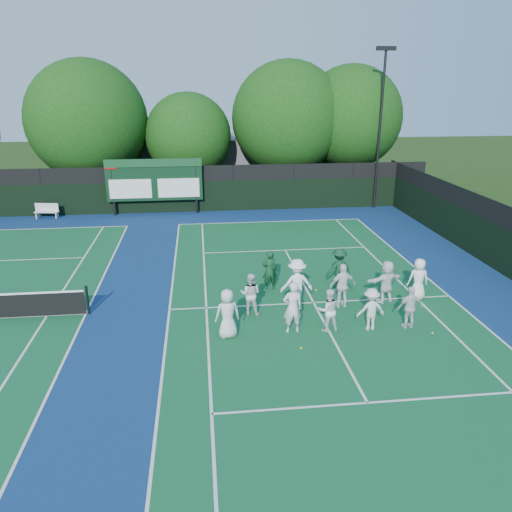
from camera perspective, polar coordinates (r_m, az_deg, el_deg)
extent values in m
plane|color=#1B330E|center=(18.52, 7.28, -6.61)|extent=(120.00, 120.00, 0.00)
cube|color=navy|center=(19.02, -11.42, -6.12)|extent=(34.00, 32.00, 0.01)
cube|color=#11522A|center=(19.40, 6.59, -5.31)|extent=(10.97, 23.77, 0.00)
cube|color=silver|center=(30.42, 1.61, 3.95)|extent=(10.97, 0.08, 0.00)
cube|color=silver|center=(18.98, -9.86, -6.05)|extent=(0.08, 23.77, 0.00)
cube|color=silver|center=(21.27, 21.18, -4.27)|extent=(0.08, 23.77, 0.00)
cube|color=silver|center=(18.93, -5.70, -5.91)|extent=(0.08, 23.77, 0.00)
cube|color=silver|center=(20.69, 17.80, -4.54)|extent=(0.08, 23.77, 0.00)
cube|color=silver|center=(14.06, 12.62, -16.05)|extent=(8.23, 0.08, 0.00)
cube|color=silver|center=(25.23, 3.37, 0.68)|extent=(8.23, 0.08, 0.00)
cube|color=silver|center=(19.40, 6.59, -5.30)|extent=(0.08, 12.80, 0.00)
cube|color=silver|center=(31.67, -24.37, 2.83)|extent=(10.97, 0.08, 0.00)
cube|color=silver|center=(19.42, -18.87, -6.25)|extent=(0.08, 23.77, 0.00)
cube|color=silver|center=(19.76, -22.77, -6.29)|extent=(0.08, 23.77, 0.00)
cube|color=black|center=(32.96, -9.61, 6.65)|extent=(34.00, 0.08, 2.00)
cube|color=black|center=(32.68, -9.76, 9.22)|extent=(34.00, 0.05, 1.00)
cylinder|color=black|center=(32.81, -16.05, 7.46)|extent=(0.16, 0.16, 3.50)
cylinder|color=black|center=(32.37, -6.86, 7.91)|extent=(0.16, 0.16, 3.50)
cube|color=black|center=(32.41, -11.54, 8.49)|extent=(6.00, 0.15, 2.60)
cube|color=#124120|center=(32.13, -11.69, 10.38)|extent=(6.00, 0.05, 0.50)
cube|color=white|center=(32.56, -14.15, 7.45)|extent=(2.60, 0.04, 1.20)
cube|color=white|center=(32.31, -8.83, 7.71)|extent=(2.60, 0.04, 1.20)
cube|color=#9A0C0E|center=(32.47, -16.32, 9.92)|extent=(0.70, 0.04, 0.50)
cube|color=slate|center=(40.67, -3.46, 10.67)|extent=(18.00, 6.00, 4.00)
cylinder|color=black|center=(34.08, 13.94, 13.59)|extent=(0.16, 0.16, 10.00)
cube|color=black|center=(34.00, 14.66, 21.99)|extent=(1.20, 0.30, 0.25)
cylinder|color=black|center=(19.18, -18.70, -4.80)|extent=(0.10, 0.10, 1.10)
cube|color=silver|center=(33.72, -22.80, 4.67)|extent=(1.52, 0.64, 0.06)
cube|color=silver|center=(33.80, -22.80, 5.18)|extent=(1.46, 0.31, 0.49)
cube|color=silver|center=(33.94, -23.71, 4.25)|extent=(0.12, 0.35, 0.39)
cube|color=silver|center=(33.61, -21.79, 4.37)|extent=(0.12, 0.35, 0.39)
cylinder|color=black|center=(37.01, -18.01, 7.80)|extent=(0.44, 0.44, 2.57)
sphere|color=#0F390D|center=(36.47, -18.72, 14.42)|extent=(8.04, 8.04, 8.04)
sphere|color=#0F390D|center=(36.72, -17.55, 13.30)|extent=(5.63, 5.63, 5.63)
cylinder|color=black|center=(36.32, -7.51, 8.14)|extent=(0.44, 0.44, 2.28)
sphere|color=#0F390D|center=(35.83, -7.74, 13.42)|extent=(5.93, 5.93, 5.93)
sphere|color=#0F390D|center=(36.19, -6.72, 12.57)|extent=(4.15, 4.15, 4.15)
cylinder|color=black|center=(36.83, 3.50, 8.77)|extent=(0.44, 0.44, 2.73)
sphere|color=#0F390D|center=(36.29, 3.64, 15.47)|extent=(7.85, 7.85, 7.85)
sphere|color=#0F390D|center=(36.76, 4.48, 14.27)|extent=(5.49, 5.49, 5.49)
cylinder|color=black|center=(37.85, 10.38, 8.97)|extent=(0.44, 0.44, 2.98)
sphere|color=#0F390D|center=(37.36, 10.78, 15.32)|extent=(7.23, 7.23, 7.23)
sphere|color=#0F390D|center=(37.88, 11.47, 14.22)|extent=(5.06, 5.06, 5.06)
sphere|color=yellow|center=(16.19, 5.15, -10.44)|extent=(0.07, 0.07, 0.07)
sphere|color=yellow|center=(18.02, 19.51, -8.29)|extent=(0.07, 0.07, 0.07)
sphere|color=yellow|center=(20.49, 6.87, -3.88)|extent=(0.07, 0.07, 0.07)
sphere|color=yellow|center=(20.18, 8.59, -4.33)|extent=(0.07, 0.07, 0.07)
imported|color=silver|center=(16.52, -3.28, -6.57)|extent=(0.91, 0.68, 1.69)
imported|color=silver|center=(16.80, 4.20, -5.88)|extent=(0.69, 0.48, 1.82)
imported|color=white|center=(17.11, 8.27, -6.12)|extent=(0.75, 0.59, 1.51)
imported|color=silver|center=(17.44, 12.99, -5.95)|extent=(1.01, 0.62, 1.51)
imported|color=silver|center=(17.90, 17.22, -5.64)|extent=(0.91, 0.41, 1.52)
imported|color=silver|center=(18.10, -0.64, -4.35)|extent=(0.91, 0.80, 1.57)
imported|color=white|center=(18.69, 4.68, -3.12)|extent=(1.25, 0.76, 1.88)
imported|color=white|center=(18.91, 9.88, -3.35)|extent=(1.04, 0.52, 1.71)
imported|color=white|center=(19.70, 14.69, -2.84)|extent=(1.63, 0.93, 1.68)
imported|color=white|center=(20.33, 18.06, -2.51)|extent=(0.83, 0.56, 1.65)
imported|color=#103C1E|center=(20.23, 1.55, -1.63)|extent=(0.64, 0.45, 1.65)
imported|color=#0F3A21|center=(20.62, 9.44, -1.41)|extent=(1.23, 0.89, 1.71)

